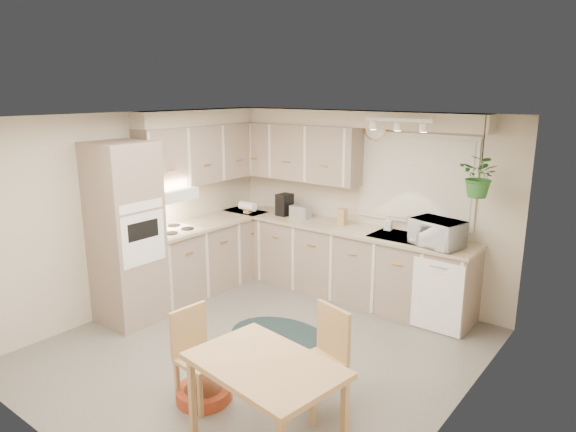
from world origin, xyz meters
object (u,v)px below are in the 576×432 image
at_px(braided_rug, 279,337).
at_px(microwave, 437,230).
at_px(dining_table, 266,405).
at_px(chair_left, 202,357).
at_px(chair_back, 316,361).
at_px(pet_bed, 204,394).

bearing_deg(braided_rug, microwave, 49.44).
height_order(dining_table, chair_left, chair_left).
height_order(dining_table, microwave, microwave).
height_order(braided_rug, microwave, microwave).
xyz_separation_m(dining_table, microwave, (0.14, 2.81, 0.77)).
distance_m(chair_back, pet_bed, 1.06).
bearing_deg(braided_rug, chair_back, -37.69).
relative_size(chair_left, microwave, 1.52).
bearing_deg(dining_table, chair_left, 171.58).
bearing_deg(microwave, braided_rug, -117.72).
relative_size(chair_back, microwave, 1.61).
relative_size(dining_table, chair_left, 1.35).
bearing_deg(chair_left, microwave, 165.08).
relative_size(chair_left, pet_bed, 1.71).
bearing_deg(braided_rug, pet_bed, -81.21).
distance_m(chair_left, pet_bed, 0.36).
distance_m(dining_table, braided_rug, 1.81).
bearing_deg(pet_bed, braided_rug, 98.79).
xyz_separation_m(chair_left, microwave, (0.96, 2.69, 0.71)).
bearing_deg(dining_table, microwave, 87.12).
bearing_deg(pet_bed, dining_table, -8.95).
distance_m(chair_back, braided_rug, 1.39).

